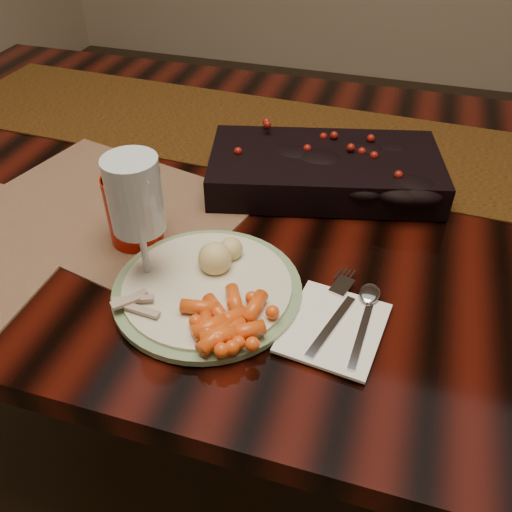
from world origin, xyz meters
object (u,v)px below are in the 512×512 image
(napkin, at_px, (334,328))
(dinner_plate, at_px, (207,288))
(wine_glass, at_px, (140,225))
(turkey_shreds, at_px, (135,301))
(mashed_potatoes, at_px, (220,250))
(centerpiece, at_px, (325,165))
(baby_carrots, at_px, (215,317))
(placemat_main, at_px, (112,207))
(dining_table, at_px, (276,333))
(red_cup, at_px, (133,209))

(napkin, bearing_deg, dinner_plate, -178.34)
(dinner_plate, distance_m, wine_glass, 0.12)
(turkey_shreds, relative_size, napkin, 0.46)
(napkin, bearing_deg, turkey_shreds, -162.06)
(wine_glass, bearing_deg, mashed_potatoes, 25.45)
(centerpiece, distance_m, baby_carrots, 0.38)
(placemat_main, distance_m, dinner_plate, 0.27)
(dining_table, bearing_deg, centerpiece, 19.99)
(wine_glass, bearing_deg, napkin, -4.03)
(dining_table, relative_size, placemat_main, 4.33)
(dinner_plate, height_order, red_cup, red_cup)
(dinner_plate, xyz_separation_m, napkin, (0.18, -0.02, -0.00))
(placemat_main, bearing_deg, dining_table, 43.10)
(dinner_plate, relative_size, mashed_potatoes, 2.89)
(dinner_plate, xyz_separation_m, turkey_shreds, (-0.07, -0.06, 0.01))
(baby_carrots, distance_m, red_cup, 0.23)
(baby_carrots, height_order, turkey_shreds, baby_carrots)
(centerpiece, bearing_deg, dinner_plate, -106.83)
(dinner_plate, relative_size, baby_carrots, 2.44)
(placemat_main, xyz_separation_m, mashed_potatoes, (0.23, -0.10, 0.04))
(placemat_main, height_order, dinner_plate, dinner_plate)
(dinner_plate, bearing_deg, dining_table, 84.72)
(napkin, distance_m, red_cup, 0.34)
(dinner_plate, height_order, turkey_shreds, turkey_shreds)
(placemat_main, bearing_deg, napkin, -8.64)
(placemat_main, relative_size, napkin, 3.05)
(baby_carrots, height_order, napkin, baby_carrots)
(mashed_potatoes, distance_m, napkin, 0.19)
(dining_table, distance_m, red_cup, 0.51)
(baby_carrots, bearing_deg, wine_glass, 152.40)
(turkey_shreds, distance_m, wine_glass, 0.10)
(napkin, height_order, red_cup, red_cup)
(dining_table, height_order, mashed_potatoes, mashed_potatoes)
(dining_table, distance_m, mashed_potatoes, 0.49)
(centerpiece, bearing_deg, baby_carrots, -98.96)
(centerpiece, bearing_deg, turkey_shreds, -113.87)
(napkin, bearing_deg, red_cup, 170.12)
(turkey_shreds, bearing_deg, mashed_potatoes, 55.65)
(dining_table, xyz_separation_m, mashed_potatoes, (-0.02, -0.24, 0.42))
(placemat_main, bearing_deg, red_cup, -25.21)
(centerpiece, distance_m, mashed_potatoes, 0.29)
(dinner_plate, height_order, baby_carrots, baby_carrots)
(red_cup, bearing_deg, wine_glass, -54.76)
(dinner_plate, bearing_deg, napkin, -5.37)
(baby_carrots, height_order, wine_glass, wine_glass)
(dining_table, bearing_deg, red_cup, -129.30)
(red_cup, bearing_deg, napkin, -16.91)
(centerpiece, xyz_separation_m, placemat_main, (-0.32, -0.17, -0.04))
(baby_carrots, xyz_separation_m, mashed_potatoes, (-0.03, 0.11, 0.01))
(dining_table, xyz_separation_m, dinner_plate, (-0.03, -0.29, 0.39))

